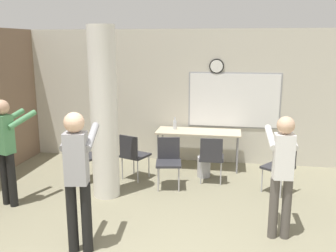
# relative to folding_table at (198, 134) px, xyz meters

# --- Properties ---
(wall_back) EXTENTS (8.00, 0.15, 2.80)m
(wall_back) POSITION_rel_folding_table_xyz_m (-0.28, 0.48, 0.69)
(wall_back) COLOR beige
(wall_back) RESTS_ON ground_plane
(support_pillar) EXTENTS (0.44, 0.44, 2.80)m
(support_pillar) POSITION_rel_folding_table_xyz_m (-1.39, -1.71, 0.69)
(support_pillar) COLOR silver
(support_pillar) RESTS_ON ground_plane
(folding_table) EXTENTS (1.70, 0.64, 0.77)m
(folding_table) POSITION_rel_folding_table_xyz_m (0.00, 0.00, 0.00)
(folding_table) COLOR beige
(folding_table) RESTS_ON ground_plane
(bottle_on_table) EXTENTS (0.08, 0.08, 0.26)m
(bottle_on_table) POSITION_rel_folding_table_xyz_m (-0.50, 0.08, 0.15)
(bottle_on_table) COLOR silver
(bottle_on_table) RESTS_ON folding_table
(waste_bin) EXTENTS (0.25, 0.25, 0.39)m
(waste_bin) POSITION_rel_folding_table_xyz_m (0.16, -0.54, -0.51)
(waste_bin) COLOR #B2B2B7
(waste_bin) RESTS_ON ground_plane
(chair_table_front) EXTENTS (0.50, 0.50, 0.87)m
(chair_table_front) POSITION_rel_folding_table_xyz_m (-0.42, -1.14, -0.20)
(chair_table_front) COLOR #2D2D33
(chair_table_front) RESTS_ON ground_plane
(chair_table_left) EXTENTS (0.57, 0.57, 0.87)m
(chair_table_left) POSITION_rel_folding_table_xyz_m (-1.14, -0.91, -0.20)
(chair_table_left) COLOR #2D2D33
(chair_table_left) RESTS_ON ground_plane
(chair_table_right) EXTENTS (0.45, 0.45, 0.87)m
(chair_table_right) POSITION_rel_folding_table_xyz_m (0.31, -0.84, -0.20)
(chair_table_right) COLOR #2D2D33
(chair_table_right) RESTS_ON ground_plane
(chair_mid_room) EXTENTS (0.62, 0.62, 0.87)m
(chair_mid_room) POSITION_rel_folding_table_xyz_m (1.51, -1.16, -0.20)
(chair_mid_room) COLOR #2D2D33
(chair_mid_room) RESTS_ON ground_plane
(chair_near_pillar) EXTENTS (0.62, 0.62, 0.87)m
(chair_near_pillar) POSITION_rel_folding_table_xyz_m (-2.00, -1.13, -0.20)
(chair_near_pillar) COLOR #2D2D33
(chair_near_pillar) RESTS_ON ground_plane
(person_playing_side) EXTENTS (0.39, 0.63, 1.64)m
(person_playing_side) POSITION_rel_folding_table_xyz_m (1.31, -2.65, 0.25)
(person_playing_side) COLOR #514C47
(person_playing_side) RESTS_ON ground_plane
(person_watching_back) EXTENTS (0.52, 0.67, 1.69)m
(person_watching_back) POSITION_rel_folding_table_xyz_m (-2.77, -2.32, 0.28)
(person_watching_back) COLOR black
(person_watching_back) RESTS_ON ground_plane
(person_playing_front) EXTENTS (0.46, 0.67, 1.75)m
(person_playing_front) POSITION_rel_folding_table_xyz_m (-1.14, -3.41, 0.32)
(person_playing_front) COLOR black
(person_playing_front) RESTS_ON ground_plane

